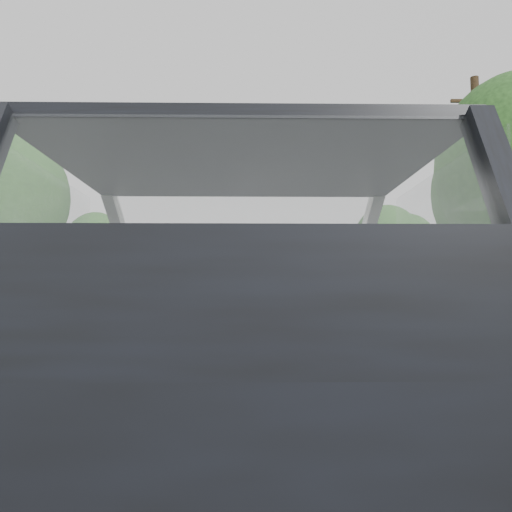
{
  "coord_description": "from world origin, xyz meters",
  "views": [
    {
      "loc": [
        0.03,
        -2.63,
        0.8
      ],
      "look_at": [
        0.08,
        0.59,
        1.09
      ],
      "focal_mm": 35.0,
      "sensor_mm": 36.0,
      "label": 1
    }
  ],
  "objects_px": {
    "subject_car": "(243,315)",
    "cat": "(274,258)",
    "highway_sign": "(352,293)",
    "utility_pole": "(479,198)",
    "other_car": "(217,299)"
  },
  "relations": [
    {
      "from": "cat",
      "to": "highway_sign",
      "type": "xyz_separation_m",
      "value": [
        5.77,
        25.22,
        0.09
      ]
    },
    {
      "from": "subject_car",
      "to": "utility_pole",
      "type": "xyz_separation_m",
      "value": [
        7.57,
        13.29,
        3.38
      ]
    },
    {
      "from": "cat",
      "to": "utility_pole",
      "type": "bearing_deg",
      "value": 70.82
    },
    {
      "from": "cat",
      "to": "utility_pole",
      "type": "xyz_separation_m",
      "value": [
        7.37,
        12.64,
        3.03
      ]
    },
    {
      "from": "subject_car",
      "to": "cat",
      "type": "distance_m",
      "value": 0.76
    },
    {
      "from": "other_car",
      "to": "highway_sign",
      "type": "bearing_deg",
      "value": 50.67
    },
    {
      "from": "cat",
      "to": "other_car",
      "type": "distance_m",
      "value": 18.79
    },
    {
      "from": "highway_sign",
      "to": "utility_pole",
      "type": "bearing_deg",
      "value": -61.55
    },
    {
      "from": "cat",
      "to": "utility_pole",
      "type": "height_order",
      "value": "utility_pole"
    },
    {
      "from": "subject_car",
      "to": "cat",
      "type": "bearing_deg",
      "value": 73.0
    },
    {
      "from": "cat",
      "to": "other_car",
      "type": "height_order",
      "value": "other_car"
    },
    {
      "from": "cat",
      "to": "utility_pole",
      "type": "distance_m",
      "value": 14.94
    },
    {
      "from": "subject_car",
      "to": "highway_sign",
      "type": "xyz_separation_m",
      "value": [
        5.97,
        25.87,
        0.45
      ]
    },
    {
      "from": "cat",
      "to": "other_car",
      "type": "relative_size",
      "value": 0.1
    },
    {
      "from": "other_car",
      "to": "cat",
      "type": "bearing_deg",
      "value": -76.34
    }
  ]
}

